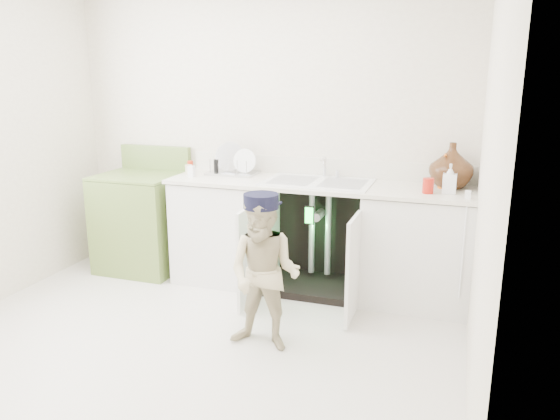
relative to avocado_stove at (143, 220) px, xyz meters
The scene contains 5 objects.
ground 1.66m from the avocado_stove, 47.78° to the right, with size 3.50×3.50×0.00m, color #B8AFA2.
room_shell 1.78m from the avocado_stove, 47.78° to the right, with size 6.00×5.50×1.26m.
counter_run 1.66m from the avocado_stove, ahead, with size 2.44×1.02×1.24m.
avocado_stove is the anchor object (origin of this frame).
repair_worker 1.88m from the avocado_stove, 33.71° to the right, with size 0.50×0.93×1.02m.
Camera 1 is at (1.63, -2.91, 1.76)m, focal length 35.00 mm.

